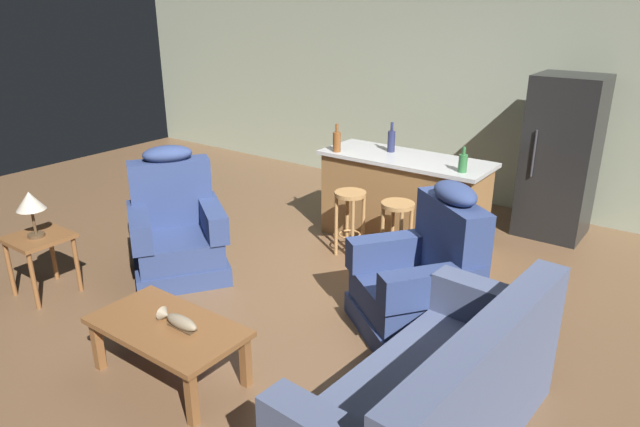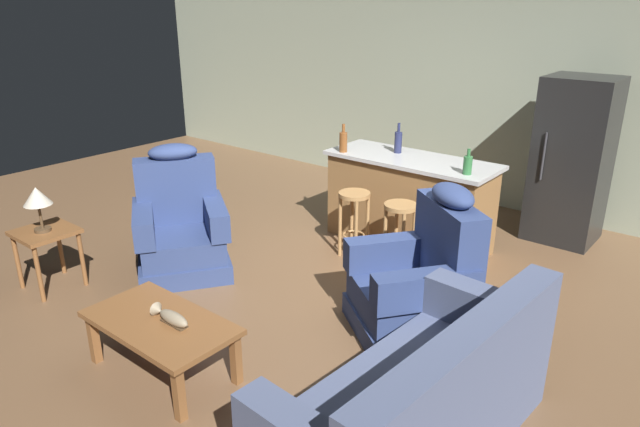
{
  "view_description": "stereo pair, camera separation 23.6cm",
  "coord_description": "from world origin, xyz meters",
  "px_view_note": "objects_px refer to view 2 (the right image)",
  "views": [
    {
      "loc": [
        2.69,
        -3.82,
        2.5
      ],
      "look_at": [
        -0.04,
        -0.1,
        0.75
      ],
      "focal_mm": 32.0,
      "sensor_mm": 36.0,
      "label": 1
    },
    {
      "loc": [
        2.87,
        -3.67,
        2.5
      ],
      "look_at": [
        -0.04,
        -0.1,
        0.75
      ],
      "focal_mm": 32.0,
      "sensor_mm": 36.0,
      "label": 2
    }
  ],
  "objects_px": {
    "coffee_table": "(160,327)",
    "bar_stool_right": "(400,225)",
    "end_table": "(46,240)",
    "bar_stool_left": "(354,212)",
    "recliner_near_lamp": "(181,228)",
    "recliner_near_island": "(420,282)",
    "kitchen_island": "(409,201)",
    "bottle_tall_green": "(398,142)",
    "bottle_wine_dark": "(343,141)",
    "couch": "(420,404)",
    "refrigerator": "(572,161)",
    "table_lamp": "(37,198)",
    "bottle_short_amber": "(468,165)",
    "fish_figurine": "(171,317)"
  },
  "relations": [
    {
      "from": "coffee_table",
      "to": "bar_stool_right",
      "type": "bearing_deg",
      "value": 80.46
    },
    {
      "from": "end_table",
      "to": "bar_stool_left",
      "type": "relative_size",
      "value": 0.82
    },
    {
      "from": "recliner_near_lamp",
      "to": "recliner_near_island",
      "type": "bearing_deg",
      "value": 45.53
    },
    {
      "from": "kitchen_island",
      "to": "bottle_tall_green",
      "type": "bearing_deg",
      "value": 158.28
    },
    {
      "from": "coffee_table",
      "to": "bottle_wine_dark",
      "type": "height_order",
      "value": "bottle_wine_dark"
    },
    {
      "from": "couch",
      "to": "refrigerator",
      "type": "distance_m",
      "value": 3.88
    },
    {
      "from": "couch",
      "to": "bar_stool_right",
      "type": "bearing_deg",
      "value": -51.82
    },
    {
      "from": "couch",
      "to": "recliner_near_island",
      "type": "xyz_separation_m",
      "value": [
        -0.68,
        1.16,
        0.08
      ]
    },
    {
      "from": "recliner_near_island",
      "to": "bottle_tall_green",
      "type": "xyz_separation_m",
      "value": [
        -1.2,
        1.55,
        0.65
      ]
    },
    {
      "from": "table_lamp",
      "to": "bottle_tall_green",
      "type": "height_order",
      "value": "bottle_tall_green"
    },
    {
      "from": "coffee_table",
      "to": "end_table",
      "type": "relative_size",
      "value": 1.96
    },
    {
      "from": "bottle_short_amber",
      "to": "bottle_tall_green",
      "type": "bearing_deg",
      "value": 163.8
    },
    {
      "from": "end_table",
      "to": "recliner_near_lamp",
      "type": "bearing_deg",
      "value": 58.55
    },
    {
      "from": "refrigerator",
      "to": "bottle_wine_dark",
      "type": "height_order",
      "value": "refrigerator"
    },
    {
      "from": "end_table",
      "to": "fish_figurine",
      "type": "bearing_deg",
      "value": -3.24
    },
    {
      "from": "bar_stool_right",
      "to": "bottle_wine_dark",
      "type": "xyz_separation_m",
      "value": [
        -0.97,
        0.38,
        0.59
      ]
    },
    {
      "from": "recliner_near_island",
      "to": "bottle_short_amber",
      "type": "height_order",
      "value": "recliner_near_island"
    },
    {
      "from": "recliner_near_lamp",
      "to": "table_lamp",
      "type": "bearing_deg",
      "value": -86.21
    },
    {
      "from": "bar_stool_right",
      "to": "refrigerator",
      "type": "bearing_deg",
      "value": 61.93
    },
    {
      "from": "bar_stool_left",
      "to": "refrigerator",
      "type": "relative_size",
      "value": 0.39
    },
    {
      "from": "coffee_table",
      "to": "recliner_near_lamp",
      "type": "xyz_separation_m",
      "value": [
        -1.25,
        1.15,
        0.06
      ]
    },
    {
      "from": "recliner_near_island",
      "to": "table_lamp",
      "type": "xyz_separation_m",
      "value": [
        -2.96,
        -1.49,
        0.45
      ]
    },
    {
      "from": "recliner_near_island",
      "to": "bar_stool_right",
      "type": "distance_m",
      "value": 1.09
    },
    {
      "from": "refrigerator",
      "to": "recliner_near_island",
      "type": "bearing_deg",
      "value": -95.96
    },
    {
      "from": "bar_stool_left",
      "to": "end_table",
      "type": "bearing_deg",
      "value": -126.88
    },
    {
      "from": "end_table",
      "to": "bottle_short_amber",
      "type": "relative_size",
      "value": 2.29
    },
    {
      "from": "recliner_near_lamp",
      "to": "bottle_short_amber",
      "type": "xyz_separation_m",
      "value": [
        2.08,
        1.75,
        0.62
      ]
    },
    {
      "from": "fish_figurine",
      "to": "bar_stool_left",
      "type": "height_order",
      "value": "bar_stool_left"
    },
    {
      "from": "couch",
      "to": "bar_stool_left",
      "type": "xyz_separation_m",
      "value": [
        -1.91,
        1.99,
        0.13
      ]
    },
    {
      "from": "coffee_table",
      "to": "kitchen_island",
      "type": "xyz_separation_m",
      "value": [
        0.14,
        3.08,
        0.11
      ]
    },
    {
      "from": "coffee_table",
      "to": "couch",
      "type": "xyz_separation_m",
      "value": [
        1.79,
        0.46,
        -0.02
      ]
    },
    {
      "from": "bar_stool_left",
      "to": "bottle_wine_dark",
      "type": "xyz_separation_m",
      "value": [
        -0.43,
        0.38,
        0.59
      ]
    },
    {
      "from": "coffee_table",
      "to": "bar_stool_right",
      "type": "xyz_separation_m",
      "value": [
        0.41,
        2.45,
        0.11
      ]
    },
    {
      "from": "coffee_table",
      "to": "end_table",
      "type": "distance_m",
      "value": 1.87
    },
    {
      "from": "kitchen_island",
      "to": "bottle_tall_green",
      "type": "xyz_separation_m",
      "value": [
        -0.23,
        0.09,
        0.59
      ]
    },
    {
      "from": "coffee_table",
      "to": "bar_stool_left",
      "type": "bearing_deg",
      "value": 93.0
    },
    {
      "from": "recliner_near_lamp",
      "to": "kitchen_island",
      "type": "height_order",
      "value": "recliner_near_lamp"
    },
    {
      "from": "coffee_table",
      "to": "end_table",
      "type": "height_order",
      "value": "end_table"
    },
    {
      "from": "couch",
      "to": "bottle_short_amber",
      "type": "relative_size",
      "value": 7.99
    },
    {
      "from": "recliner_near_island",
      "to": "bar_stool_right",
      "type": "relative_size",
      "value": 1.76
    },
    {
      "from": "bottle_tall_green",
      "to": "refrigerator",
      "type": "bearing_deg",
      "value": 36.94
    },
    {
      "from": "coffee_table",
      "to": "fish_figurine",
      "type": "bearing_deg",
      "value": 20.04
    },
    {
      "from": "refrigerator",
      "to": "bottle_short_amber",
      "type": "xyz_separation_m",
      "value": [
        -0.55,
        -1.38,
        0.16
      ]
    },
    {
      "from": "table_lamp",
      "to": "bottle_tall_green",
      "type": "bearing_deg",
      "value": 60.01
    },
    {
      "from": "bottle_short_amber",
      "to": "bar_stool_right",
      "type": "bearing_deg",
      "value": -133.37
    },
    {
      "from": "recliner_near_island",
      "to": "bottle_short_amber",
      "type": "bearing_deg",
      "value": -131.41
    },
    {
      "from": "fish_figurine",
      "to": "refrigerator",
      "type": "bearing_deg",
      "value": 72.98
    },
    {
      "from": "refrigerator",
      "to": "bottle_tall_green",
      "type": "distance_m",
      "value": 1.86
    },
    {
      "from": "kitchen_island",
      "to": "bar_stool_left",
      "type": "height_order",
      "value": "kitchen_island"
    },
    {
      "from": "recliner_near_lamp",
      "to": "bottle_short_amber",
      "type": "distance_m",
      "value": 2.79
    }
  ]
}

